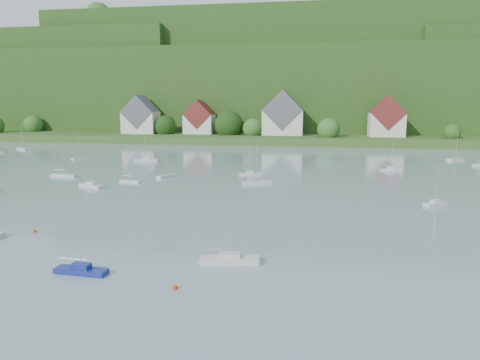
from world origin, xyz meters
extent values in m
cube|color=#305620|center=(0.00, 200.00, 1.50)|extent=(600.00, 60.00, 3.00)
cube|color=#1B3912|center=(0.00, 275.00, 20.00)|extent=(620.00, 160.00, 40.00)
cube|color=#1B3912|center=(-150.00, 260.00, 24.00)|extent=(200.00, 120.00, 52.00)
cube|color=#1B3912|center=(10.00, 270.00, 28.00)|extent=(240.00, 130.00, 60.00)
sphere|color=#2C5B21|center=(-108.08, 191.48, 5.80)|extent=(8.61, 8.61, 8.61)
sphere|color=#2C5B21|center=(-6.80, 183.88, 5.66)|extent=(8.19, 8.19, 8.19)
sphere|color=#2C5B21|center=(-51.96, 186.07, 5.11)|extent=(6.49, 6.49, 6.49)
sphere|color=#2C5B21|center=(46.85, 192.08, 6.95)|extent=(12.16, 12.16, 12.16)
sphere|color=#2C5B21|center=(22.99, 179.93, 5.84)|extent=(8.73, 8.73, 8.73)
sphere|color=black|center=(-43.87, 185.86, 6.03)|extent=(9.32, 9.32, 9.32)
sphere|color=#214815|center=(67.84, 181.69, 5.03)|extent=(6.24, 6.24, 6.24)
sphere|color=black|center=(-17.00, 186.36, 6.87)|extent=(11.92, 11.92, 11.92)
sphere|color=#2C5B21|center=(-119.71, 228.54, 51.84)|extent=(10.52, 10.52, 10.52)
sphere|color=#214815|center=(-84.27, 263.14, 51.80)|extent=(10.29, 10.29, 10.29)
sphere|color=black|center=(-68.16, 251.39, 51.26)|extent=(7.18, 7.18, 7.18)
sphere|color=#214815|center=(39.50, 255.03, 60.25)|extent=(12.83, 12.83, 12.83)
sphere|color=#2C5B21|center=(-39.93, 242.18, 59.43)|extent=(8.18, 8.18, 8.18)
sphere|color=#214815|center=(1.11, 279.65, 60.23)|extent=(12.73, 12.73, 12.73)
sphere|color=#214815|center=(83.40, 244.53, 60.01)|extent=(11.50, 11.50, 11.50)
sphere|color=#214815|center=(60.71, 274.89, 60.56)|extent=(14.65, 14.65, 14.65)
sphere|color=#2C5B21|center=(39.25, 231.29, 60.09)|extent=(11.95, 11.95, 11.95)
sphere|color=#2C5B21|center=(-47.14, 274.29, 59.24)|extent=(7.07, 7.07, 7.07)
sphere|color=black|center=(-3.47, 243.31, 59.44)|extent=(8.21, 8.21, 8.21)
sphere|color=#2C5B21|center=(-22.82, 267.10, 60.14)|extent=(12.24, 12.24, 12.24)
sphere|color=#2C5B21|center=(-95.50, 235.90, 60.39)|extent=(13.65, 13.65, 13.65)
sphere|color=#214815|center=(78.67, 255.82, 47.71)|extent=(9.78, 9.78, 9.78)
sphere|color=#214815|center=(-39.98, 262.14, 42.10)|extent=(12.01, 12.01, 12.01)
sphere|color=black|center=(-3.70, 272.21, 42.75)|extent=(15.72, 15.72, 15.72)
sphere|color=#214815|center=(10.88, 267.92, 41.84)|extent=(10.54, 10.54, 10.54)
sphere|color=#214815|center=(-193.30, 298.62, 41.43)|extent=(8.18, 8.18, 8.18)
sphere|color=black|center=(-175.91, 289.59, 41.53)|extent=(8.74, 8.74, 8.74)
cube|color=beige|center=(-55.00, 187.00, 7.50)|extent=(14.00, 10.00, 9.00)
cube|color=#54545B|center=(-55.00, 187.00, 12.00)|extent=(14.00, 10.40, 14.00)
cube|color=beige|center=(-30.00, 189.00, 7.00)|extent=(12.00, 9.00, 8.00)
cube|color=maroon|center=(-30.00, 189.00, 11.00)|extent=(12.00, 9.36, 12.00)
cube|color=beige|center=(5.00, 188.00, 8.00)|extent=(16.00, 11.00, 10.00)
cube|color=#54545B|center=(5.00, 188.00, 13.00)|extent=(16.00, 11.44, 16.00)
cube|color=beige|center=(45.00, 186.00, 7.50)|extent=(13.00, 10.00, 9.00)
cube|color=maroon|center=(45.00, 186.00, 12.00)|extent=(13.00, 10.40, 13.00)
cube|color=navy|center=(-4.39, 42.70, 0.26)|extent=(5.39, 1.85, 0.53)
cube|color=navy|center=(-4.39, 42.70, 0.78)|extent=(1.92, 1.17, 0.50)
cylinder|color=silver|center=(-4.39, 42.70, 3.84)|extent=(0.10, 0.10, 6.62)
cylinder|color=silver|center=(-5.19, 42.76, 1.43)|extent=(2.91, 0.28, 0.08)
cube|color=silver|center=(9.40, 47.93, 0.31)|extent=(6.38, 2.67, 0.62)
cube|color=silver|center=(9.40, 47.93, 0.87)|extent=(2.33, 1.54, 0.50)
cylinder|color=silver|center=(9.40, 47.93, 4.49)|extent=(0.10, 0.10, 7.73)
cylinder|color=silver|center=(8.48, 47.78, 1.52)|extent=(3.37, 0.61, 0.08)
sphere|color=#E53200|center=(5.80, 40.63, 0.00)|extent=(0.49, 0.49, 0.49)
sphere|color=#E53200|center=(-17.40, 54.77, 0.00)|extent=(0.48, 0.48, 0.48)
cube|color=silver|center=(6.46, 93.38, 0.30)|extent=(6.09, 3.96, 0.59)
cylinder|color=silver|center=(6.46, 93.38, 4.30)|extent=(0.10, 0.10, 7.42)
cylinder|color=silver|center=(5.65, 93.01, 1.49)|extent=(3.00, 1.42, 0.08)
cube|color=silver|center=(-28.65, 123.40, 0.32)|extent=(6.68, 3.03, 0.65)
cube|color=silver|center=(-28.65, 123.40, 0.90)|extent=(2.46, 1.68, 0.50)
cylinder|color=silver|center=(-28.65, 123.40, 4.68)|extent=(0.10, 0.10, 8.06)
cylinder|color=silver|center=(-29.60, 123.21, 1.55)|extent=(3.50, 0.77, 0.08)
cube|color=silver|center=(57.38, 138.89, 0.31)|extent=(5.77, 5.30, 0.61)
cylinder|color=silver|center=(57.38, 138.89, 4.45)|extent=(0.10, 0.10, 7.67)
cylinder|color=silver|center=(56.69, 138.29, 1.51)|extent=(2.61, 2.26, 0.08)
cube|color=silver|center=(37.48, 79.34, 0.23)|extent=(4.53, 3.88, 0.47)
cube|color=silver|center=(37.48, 79.34, 0.72)|extent=(1.86, 1.73, 0.50)
cylinder|color=silver|center=(37.48, 79.34, 3.40)|extent=(0.10, 0.10, 5.86)
cylinder|color=silver|center=(36.92, 78.91, 1.37)|extent=(2.10, 1.63, 0.08)
cube|color=silver|center=(-19.55, 90.83, 0.23)|extent=(4.81, 2.17, 0.46)
cylinder|color=silver|center=(-19.55, 90.83, 3.37)|extent=(0.10, 0.10, 5.81)
cylinder|color=silver|center=(-20.23, 90.97, 1.36)|extent=(2.52, 0.57, 0.08)
cube|color=silver|center=(-14.14, 98.49, 0.28)|extent=(3.98, 5.67, 0.56)
cylinder|color=silver|center=(-14.14, 98.49, 4.05)|extent=(0.10, 0.10, 6.98)
cylinder|color=silver|center=(-14.53, 97.75, 1.46)|extent=(1.50, 2.76, 0.08)
cube|color=silver|center=(3.55, 104.04, 0.26)|extent=(5.32, 2.89, 0.51)
cube|color=silver|center=(3.55, 104.04, 0.76)|extent=(2.01, 1.49, 0.50)
cylinder|color=silver|center=(3.55, 104.04, 3.72)|extent=(0.10, 0.10, 6.41)
cylinder|color=silver|center=(2.82, 103.81, 1.41)|extent=(2.72, 0.91, 0.08)
cube|color=silver|center=(-36.96, 95.18, 0.31)|extent=(6.25, 2.28, 0.61)
cylinder|color=silver|center=(-36.96, 95.18, 4.43)|extent=(0.10, 0.10, 7.64)
cylinder|color=silver|center=(-37.88, 95.27, 1.51)|extent=(3.36, 0.40, 0.08)
cube|color=silver|center=(-24.94, 84.66, 0.29)|extent=(6.01, 3.88, 0.59)
cube|color=silver|center=(-24.94, 84.66, 0.84)|extent=(2.34, 1.88, 0.50)
cylinder|color=silver|center=(-24.94, 84.66, 4.24)|extent=(0.10, 0.10, 7.32)
cylinder|color=silver|center=(-25.75, 85.02, 1.49)|extent=(2.97, 1.39, 0.08)
cube|color=silver|center=(36.23, 116.16, 0.26)|extent=(5.37, 2.42, 0.52)
cube|color=silver|center=(36.23, 116.16, 0.77)|extent=(1.98, 1.35, 0.50)
cylinder|color=silver|center=(36.23, 116.16, 3.76)|extent=(0.10, 0.10, 6.48)
cylinder|color=silver|center=(35.46, 116.01, 1.42)|extent=(2.81, 0.63, 0.08)
cube|color=silver|center=(-81.00, 144.22, 0.32)|extent=(6.35, 4.73, 0.63)
cylinder|color=silver|center=(-81.00, 144.22, 4.58)|extent=(0.10, 0.10, 7.90)
cylinder|color=silver|center=(-81.82, 144.70, 1.53)|extent=(3.04, 1.83, 0.08)
cube|color=silver|center=(-49.77, 125.06, 0.23)|extent=(3.22, 4.59, 0.45)
cylinder|color=silver|center=(-49.77, 125.06, 3.27)|extent=(0.10, 0.10, 5.64)
cylinder|color=silver|center=(-50.08, 124.46, 1.35)|extent=(1.22, 2.24, 0.08)
camera|label=1|loc=(17.80, 3.80, 16.71)|focal=33.84mm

